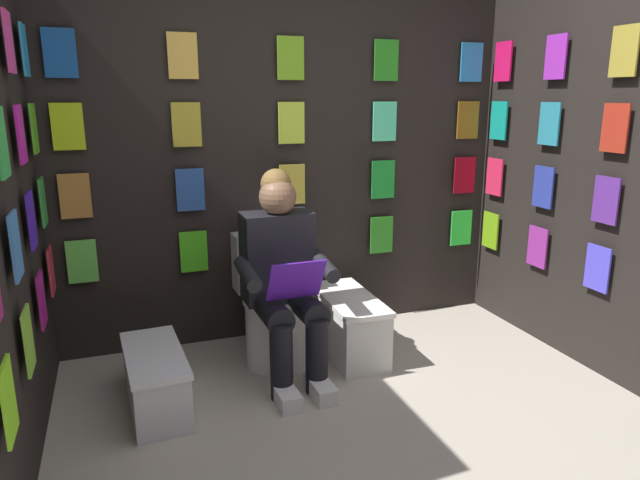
{
  "coord_description": "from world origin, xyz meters",
  "views": [
    {
      "loc": [
        1.08,
        1.72,
        1.59
      ],
      "look_at": [
        0.1,
        -1.02,
        0.85
      ],
      "focal_mm": 32.07,
      "sensor_mm": 36.0,
      "label": 1
    }
  ],
  "objects_px": {
    "person_reading": "(284,276)",
    "comic_longbox_far": "(156,380)",
    "toilet": "(273,308)",
    "comic_longbox_near": "(349,325)"
  },
  "relations": [
    {
      "from": "toilet",
      "to": "comic_longbox_near",
      "type": "distance_m",
      "value": 0.49
    },
    {
      "from": "person_reading",
      "to": "comic_longbox_far",
      "type": "distance_m",
      "value": 0.87
    },
    {
      "from": "toilet",
      "to": "person_reading",
      "type": "xyz_separation_m",
      "value": [
        -0.0,
        0.23,
        0.27
      ]
    },
    {
      "from": "comic_longbox_far",
      "to": "toilet",
      "type": "bearing_deg",
      "value": -156.32
    },
    {
      "from": "person_reading",
      "to": "comic_longbox_near",
      "type": "bearing_deg",
      "value": -165.32
    },
    {
      "from": "comic_longbox_far",
      "to": "comic_longbox_near",
      "type": "bearing_deg",
      "value": -170.22
    },
    {
      "from": "toilet",
      "to": "comic_longbox_far",
      "type": "relative_size",
      "value": 1.16
    },
    {
      "from": "comic_longbox_near",
      "to": "comic_longbox_far",
      "type": "height_order",
      "value": "comic_longbox_near"
    },
    {
      "from": "person_reading",
      "to": "comic_longbox_far",
      "type": "xyz_separation_m",
      "value": [
        0.74,
        0.14,
        -0.44
      ]
    },
    {
      "from": "toilet",
      "to": "person_reading",
      "type": "relative_size",
      "value": 0.65
    }
  ]
}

